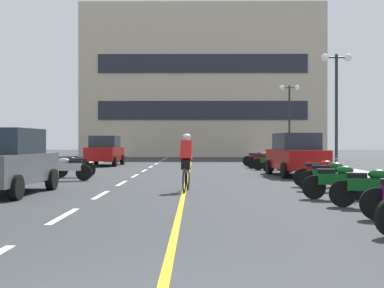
{
  "coord_description": "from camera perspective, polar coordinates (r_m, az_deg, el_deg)",
  "views": [
    {
      "loc": [
        0.57,
        -4.1,
        1.45
      ],
      "look_at": [
        0.46,
        14.46,
        1.37
      ],
      "focal_mm": 48.5,
      "sensor_mm": 36.0,
      "label": 1
    }
  ],
  "objects": [
    {
      "name": "street_lamp_mid",
      "position": [
        25.6,
        15.6,
        6.2
      ],
      "size": [
        1.46,
        0.36,
        5.51
      ],
      "color": "black",
      "rests_on": "curb_right"
    },
    {
      "name": "motorcycle_7",
      "position": [
        19.81,
        -13.42,
        -2.6
      ],
      "size": [
        1.7,
        0.6,
        0.92
      ],
      "color": "black",
      "rests_on": "ground"
    },
    {
      "name": "motorcycle_10",
      "position": [
        26.76,
        8.49,
        -1.86
      ],
      "size": [
        1.69,
        0.6,
        0.92
      ],
      "color": "black",
      "rests_on": "ground"
    },
    {
      "name": "motorcycle_5",
      "position": [
        15.63,
        14.81,
        -3.36
      ],
      "size": [
        1.68,
        0.64,
        0.92
      ],
      "color": "black",
      "rests_on": "ground"
    },
    {
      "name": "motorcycle_6",
      "position": [
        17.13,
        13.92,
        -3.04
      ],
      "size": [
        1.7,
        0.6,
        0.92
      ],
      "color": "black",
      "rests_on": "ground"
    },
    {
      "name": "street_lamp_far",
      "position": [
        38.1,
        10.66,
        4.16
      ],
      "size": [
        1.46,
        0.36,
        5.43
      ],
      "color": "black",
      "rests_on": "curb_right"
    },
    {
      "name": "cyclist_rider",
      "position": [
        15.15,
        -0.65,
        -1.89
      ],
      "size": [
        0.42,
        1.77,
        1.71
      ],
      "color": "black",
      "rests_on": "ground"
    },
    {
      "name": "motorcycle_12",
      "position": [
        30.05,
        7.76,
        -1.63
      ],
      "size": [
        1.7,
        0.6,
        0.92
      ],
      "color": "black",
      "rests_on": "ground"
    },
    {
      "name": "lane_dash_9",
      "position": [
        42.21,
        -3.14,
        -1.73
      ],
      "size": [
        0.14,
        2.2,
        0.01
      ],
      "primitive_type": "cube",
      "color": "silver",
      "rests_on": "ground"
    },
    {
      "name": "centre_line_yellow",
      "position": [
        28.14,
        -0.3,
        -2.71
      ],
      "size": [
        0.12,
        66.0,
        0.01
      ],
      "primitive_type": "cube",
      "color": "gold",
      "rests_on": "ground"
    },
    {
      "name": "motorcycle_13",
      "position": [
        31.47,
        7.15,
        -1.55
      ],
      "size": [
        1.7,
        0.6,
        0.92
      ],
      "color": "black",
      "rests_on": "ground"
    },
    {
      "name": "parked_car_near",
      "position": [
        15.17,
        -19.86,
        -1.8
      ],
      "size": [
        2.06,
        4.27,
        1.82
      ],
      "color": "black",
      "rests_on": "ground"
    },
    {
      "name": "curb_left",
      "position": [
        29.19,
        -15.1,
        -2.5
      ],
      "size": [
        2.4,
        72.0,
        0.12
      ],
      "primitive_type": "cube",
      "color": "#B7B2A8",
      "rests_on": "ground"
    },
    {
      "name": "motorcycle_3",
      "position": [
        12.03,
        18.92,
        -4.44
      ],
      "size": [
        1.66,
        0.72,
        0.92
      ],
      "color": "black",
      "rests_on": "ground"
    },
    {
      "name": "motorcycle_4",
      "position": [
        13.51,
        15.64,
        -3.92
      ],
      "size": [
        1.69,
        0.61,
        0.92
      ],
      "color": "black",
      "rests_on": "ground"
    },
    {
      "name": "motorcycle_8",
      "position": [
        21.72,
        -12.83,
        -2.35
      ],
      "size": [
        1.68,
        0.64,
        0.92
      ],
      "color": "black",
      "rests_on": "ground"
    },
    {
      "name": "parked_car_far",
      "position": [
        32.18,
        -9.55,
        -0.72
      ],
      "size": [
        1.99,
        4.24,
        1.82
      ],
      "color": "black",
      "rests_on": "ground"
    },
    {
      "name": "lane_dash_11",
      "position": [
        50.19,
        -2.58,
        -1.42
      ],
      "size": [
        0.14,
        2.2,
        0.01
      ],
      "primitive_type": "cube",
      "color": "silver",
      "rests_on": "ground"
    },
    {
      "name": "lane_dash_10",
      "position": [
        46.2,
        -2.84,
        -1.56
      ],
      "size": [
        0.14,
        2.2,
        0.01
      ],
      "primitive_type": "cube",
      "color": "silver",
      "rests_on": "ground"
    },
    {
      "name": "lane_dash_6",
      "position": [
        30.25,
        -4.53,
        -2.51
      ],
      "size": [
        0.14,
        2.2,
        0.01
      ],
      "primitive_type": "cube",
      "color": "silver",
      "rests_on": "ground"
    },
    {
      "name": "lane_dash_5",
      "position": [
        26.27,
        -5.27,
        -2.92
      ],
      "size": [
        0.14,
        2.2,
        0.01
      ],
      "primitive_type": "cube",
      "color": "silver",
      "rests_on": "ground"
    },
    {
      "name": "curb_right",
      "position": [
        28.91,
        13.62,
        -2.53
      ],
      "size": [
        2.4,
        72.0,
        0.12
      ],
      "primitive_type": "cube",
      "color": "#B7B2A8",
      "rests_on": "ground"
    },
    {
      "name": "lane_dash_3",
      "position": [
        18.34,
        -7.73,
        -4.29
      ],
      "size": [
        0.14,
        2.2,
        0.01
      ],
      "primitive_type": "cube",
      "color": "silver",
      "rests_on": "ground"
    },
    {
      "name": "lane_dash_1",
      "position": [
        10.52,
        -13.93,
        -7.67
      ],
      "size": [
        0.14,
        2.2,
        0.01
      ],
      "primitive_type": "cube",
      "color": "silver",
      "rests_on": "ground"
    },
    {
      "name": "ground_plane",
      "position": [
        25.15,
        -0.95,
        -3.07
      ],
      "size": [
        140.0,
        140.0,
        0.0
      ],
      "primitive_type": "plane",
      "color": "#2D3033"
    },
    {
      "name": "motorcycle_11",
      "position": [
        28.57,
        7.71,
        -1.73
      ],
      "size": [
        1.7,
        0.6,
        0.92
      ],
      "color": "black",
      "rests_on": "ground"
    },
    {
      "name": "parked_car_mid",
      "position": [
        22.37,
        11.38,
        -1.14
      ],
      "size": [
        2.19,
        4.32,
        1.82
      ],
      "color": "black",
      "rests_on": "ground"
    },
    {
      "name": "lane_dash_2",
      "position": [
        14.41,
        -9.98,
        -5.53
      ],
      "size": [
        0.14,
        2.2,
        0.01
      ],
      "primitive_type": "cube",
      "color": "silver",
      "rests_on": "ground"
    },
    {
      "name": "lane_dash_4",
      "position": [
        22.3,
        -6.28,
        -3.49
      ],
      "size": [
        0.14,
        2.2,
        0.01
      ],
      "primitive_type": "cube",
      "color": "silver",
      "rests_on": "ground"
    },
    {
      "name": "lane_dash_7",
      "position": [
        34.23,
        -3.96,
        -2.19
      ],
      "size": [
        0.14,
        2.2,
        0.01
      ],
      "primitive_type": "cube",
      "color": "silver",
      "rests_on": "ground"
    },
    {
      "name": "lane_dash_8",
      "position": [
        38.22,
        -3.51,
        -1.94
      ],
      "size": [
        0.14,
        2.2,
        0.01
      ],
      "primitive_type": "cube",
      "color": "silver",
      "rests_on": "ground"
    },
    {
      "name": "office_building",
      "position": [
        52.8,
        1.13,
        6.71
      ],
      "size": [
        23.64,
        6.83,
        14.81
      ],
      "color": "#BCAD93",
      "rests_on": "ground"
    },
    {
      "name": "motorcycle_9",
      "position": [
        24.89,
        9.59,
        -2.02
      ],
      "size": [
        1.65,
        0.77,
        0.92
      ],
      "color": "black",
      "rests_on": "ground"
    }
  ]
}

